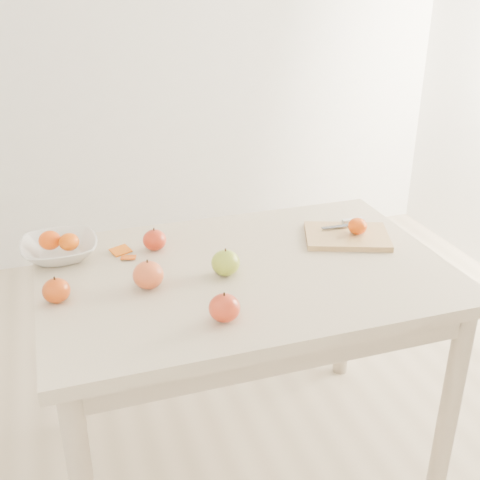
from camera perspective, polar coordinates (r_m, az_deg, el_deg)
name	(u,v)px	position (r m, az deg, el deg)	size (l,w,h in m)	color
ground	(244,457)	(2.24, 0.42, -19.88)	(3.50, 3.50, 0.00)	#C6B293
table	(245,297)	(1.84, 0.49, -5.40)	(1.20, 0.80, 0.75)	beige
cutting_board	(347,236)	(2.00, 10.10, 0.36)	(0.27, 0.20, 0.02)	tan
board_tangerine	(357,226)	(1.99, 11.07, 1.31)	(0.06, 0.06, 0.05)	#CE4007
fruit_bowl	(60,249)	(1.92, -16.73, -0.84)	(0.23, 0.23, 0.06)	silver
bowl_tangerine_near	(50,240)	(1.92, -17.59, -0.02)	(0.07, 0.07, 0.06)	#DA3F07
bowl_tangerine_far	(69,242)	(1.90, -15.91, -0.17)	(0.06, 0.06, 0.05)	#D86307
orange_peel_a	(121,252)	(1.92, -11.24, -1.10)	(0.06, 0.04, 0.00)	orange
orange_peel_b	(128,258)	(1.88, -10.53, -1.69)	(0.04, 0.04, 0.00)	#D6530F
paring_knife	(350,222)	(2.07, 10.39, 1.71)	(0.17, 0.05, 0.01)	silver
apple_green	(226,263)	(1.74, -1.38, -2.17)	(0.08, 0.08, 0.08)	olive
apple_red_c	(224,308)	(1.53, -1.49, -6.45)	(0.08, 0.08, 0.07)	#9C1205
apple_red_a	(155,240)	(1.91, -8.10, 0.00)	(0.07, 0.07, 0.07)	maroon
apple_red_b	(148,275)	(1.69, -8.70, -3.29)	(0.09, 0.09, 0.08)	#A3261C
apple_red_d	(56,291)	(1.68, -17.03, -4.61)	(0.07, 0.07, 0.07)	#981702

